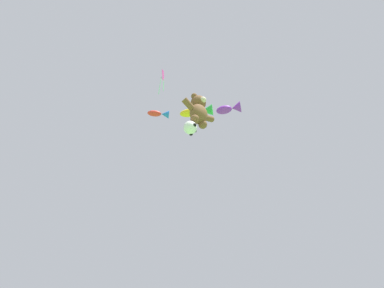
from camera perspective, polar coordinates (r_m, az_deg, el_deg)
teddy_bear_kite at (r=15.33m, az=1.48°, el=7.46°), size 2.46×1.08×2.49m
soccer_ball_kite at (r=14.07m, az=-0.38°, el=3.63°), size 0.83×0.83×0.77m
fish_kite_violet at (r=18.83m, az=8.47°, el=7.77°), size 1.58×1.88×0.82m
fish_kite_goldfin at (r=17.75m, az=1.44°, el=7.20°), size 1.94×2.25×0.78m
fish_kite_crimson at (r=18.35m, az=-7.18°, el=6.66°), size 1.53×1.30×0.57m
diamond_kite at (r=19.79m, az=-6.52°, el=14.53°), size 0.78×0.76×2.94m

